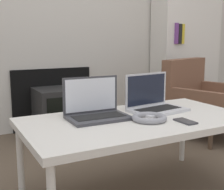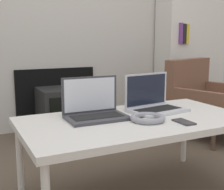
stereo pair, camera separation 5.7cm
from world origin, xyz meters
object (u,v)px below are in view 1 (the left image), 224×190
at_px(headphones, 149,118).
at_px(phone, 185,121).
at_px(armchair, 200,98).
at_px(laptop_left, 96,109).
at_px(tv, 60,111).
at_px(laptop_right, 154,102).

bearing_deg(headphones, phone, -37.61).
bearing_deg(armchair, phone, -155.71).
xyz_separation_m(laptop_left, tv, (0.19, 1.23, -0.29)).
bearing_deg(armchair, laptop_right, -166.25).
bearing_deg(laptop_right, phone, -101.20).
distance_m(headphones, armchair, 1.42).
xyz_separation_m(tv, armchair, (1.18, -0.60, 0.12)).
height_order(laptop_right, tv, laptop_right).
distance_m(phone, armchair, 1.37).
distance_m(laptop_right, headphones, 0.25).
xyz_separation_m(laptop_right, headphones, (-0.16, -0.19, -0.03)).
bearing_deg(headphones, tv, 91.17).
relative_size(laptop_left, phone, 2.68).
bearing_deg(headphones, laptop_left, 139.34).
bearing_deg(laptop_right, armchair, 24.20).
xyz_separation_m(headphones, armchair, (1.15, 0.82, -0.13)).
bearing_deg(tv, phone, -83.40).
height_order(laptop_left, armchair, armchair).
bearing_deg(laptop_right, laptop_left, 171.62).
bearing_deg(laptop_left, laptop_right, 1.14).
xyz_separation_m(laptop_left, armchair, (1.37, 0.63, -0.17)).
bearing_deg(laptop_left, armchair, 25.76).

